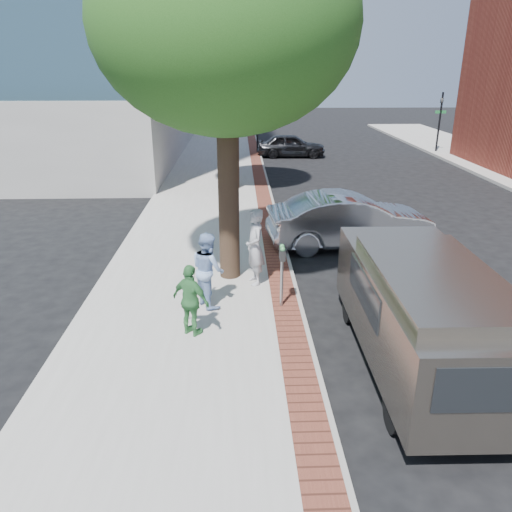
{
  "coord_description": "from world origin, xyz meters",
  "views": [
    {
      "loc": [
        -0.35,
        -10.23,
        5.32
      ],
      "look_at": [
        0.03,
        0.55,
        1.2
      ],
      "focal_mm": 35.0,
      "sensor_mm": 36.0,
      "label": 1
    }
  ],
  "objects_px": {
    "bg_car": "(291,145)",
    "van": "(421,307)",
    "sedan_silver": "(350,221)",
    "parking_meter": "(282,263)",
    "person_gray": "(255,247)",
    "person_officer": "(208,269)",
    "person_green": "(191,301)"
  },
  "relations": [
    {
      "from": "parking_meter",
      "to": "bg_car",
      "type": "relative_size",
      "value": 0.35
    },
    {
      "from": "person_gray",
      "to": "person_green",
      "type": "distance_m",
      "value": 2.9
    },
    {
      "from": "bg_car",
      "to": "van",
      "type": "distance_m",
      "value": 23.07
    },
    {
      "from": "person_green",
      "to": "bg_car",
      "type": "height_order",
      "value": "person_green"
    },
    {
      "from": "person_gray",
      "to": "parking_meter",
      "type": "bearing_deg",
      "value": 9.56
    },
    {
      "from": "sedan_silver",
      "to": "parking_meter",
      "type": "bearing_deg",
      "value": 145.3
    },
    {
      "from": "person_gray",
      "to": "van",
      "type": "relative_size",
      "value": 0.34
    },
    {
      "from": "van",
      "to": "person_green",
      "type": "bearing_deg",
      "value": 169.17
    },
    {
      "from": "van",
      "to": "person_gray",
      "type": "bearing_deg",
      "value": 131.59
    },
    {
      "from": "person_gray",
      "to": "van",
      "type": "height_order",
      "value": "person_gray"
    },
    {
      "from": "bg_car",
      "to": "parking_meter",
      "type": "bearing_deg",
      "value": 176.51
    },
    {
      "from": "person_officer",
      "to": "van",
      "type": "bearing_deg",
      "value": -148.28
    },
    {
      "from": "bg_car",
      "to": "van",
      "type": "relative_size",
      "value": 0.73
    },
    {
      "from": "person_gray",
      "to": "van",
      "type": "distance_m",
      "value": 4.54
    },
    {
      "from": "sedan_silver",
      "to": "van",
      "type": "relative_size",
      "value": 0.89
    },
    {
      "from": "person_officer",
      "to": "person_green",
      "type": "distance_m",
      "value": 1.42
    },
    {
      "from": "person_gray",
      "to": "sedan_silver",
      "type": "height_order",
      "value": "person_gray"
    },
    {
      "from": "parking_meter",
      "to": "bg_car",
      "type": "xyz_separation_m",
      "value": [
        2.36,
        20.95,
        -0.49
      ]
    },
    {
      "from": "person_green",
      "to": "van",
      "type": "height_order",
      "value": "van"
    },
    {
      "from": "sedan_silver",
      "to": "bg_car",
      "type": "height_order",
      "value": "sedan_silver"
    },
    {
      "from": "person_gray",
      "to": "sedan_silver",
      "type": "bearing_deg",
      "value": 121.64
    },
    {
      "from": "parking_meter",
      "to": "bg_car",
      "type": "distance_m",
      "value": 21.08
    },
    {
      "from": "parking_meter",
      "to": "person_gray",
      "type": "height_order",
      "value": "person_gray"
    },
    {
      "from": "parking_meter",
      "to": "sedan_silver",
      "type": "bearing_deg",
      "value": 60.41
    },
    {
      "from": "person_green",
      "to": "bg_car",
      "type": "distance_m",
      "value": 22.58
    },
    {
      "from": "sedan_silver",
      "to": "van",
      "type": "xyz_separation_m",
      "value": [
        -0.09,
        -6.51,
        0.31
      ]
    },
    {
      "from": "person_green",
      "to": "person_officer",
      "type": "bearing_deg",
      "value": -66.27
    },
    {
      "from": "person_officer",
      "to": "person_gray",
      "type": "bearing_deg",
      "value": -72.49
    },
    {
      "from": "parking_meter",
      "to": "person_officer",
      "type": "height_order",
      "value": "person_officer"
    },
    {
      "from": "person_gray",
      "to": "person_officer",
      "type": "bearing_deg",
      "value": -56.99
    },
    {
      "from": "parking_meter",
      "to": "person_green",
      "type": "height_order",
      "value": "person_green"
    },
    {
      "from": "person_officer",
      "to": "sedan_silver",
      "type": "distance_m",
      "value": 5.94
    }
  ]
}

